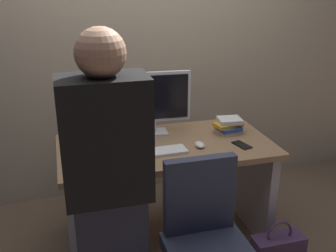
# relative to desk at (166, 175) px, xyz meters

# --- Properties ---
(ground_plane) EXTENTS (9.00, 9.00, 0.00)m
(ground_plane) POSITION_rel_desk_xyz_m (0.00, 0.00, -0.52)
(ground_plane) COLOR brown
(wall_back) EXTENTS (6.40, 0.10, 3.00)m
(wall_back) POSITION_rel_desk_xyz_m (0.00, 0.86, 0.98)
(wall_back) COLOR tan
(wall_back) RESTS_ON ground
(desk) EXTENTS (1.45, 0.75, 0.75)m
(desk) POSITION_rel_desk_xyz_m (0.00, 0.00, 0.00)
(desk) COLOR #93704C
(desk) RESTS_ON ground
(person_at_desk) EXTENTS (0.40, 0.24, 1.64)m
(person_at_desk) POSITION_rel_desk_xyz_m (-0.49, -0.74, 0.32)
(person_at_desk) COLOR #262838
(person_at_desk) RESTS_ON ground
(monitor) EXTENTS (0.54, 0.15, 0.46)m
(monitor) POSITION_rel_desk_xyz_m (-0.04, 0.21, 0.49)
(monitor) COLOR silver
(monitor) RESTS_ON desk
(keyboard) EXTENTS (0.43, 0.14, 0.02)m
(keyboard) POSITION_rel_desk_xyz_m (-0.12, -0.14, 0.24)
(keyboard) COLOR white
(keyboard) RESTS_ON desk
(mouse) EXTENTS (0.06, 0.10, 0.03)m
(mouse) POSITION_rel_desk_xyz_m (0.20, -0.11, 0.25)
(mouse) COLOR white
(mouse) RESTS_ON desk
(cup_near_keyboard) EXTENTS (0.07, 0.07, 0.10)m
(cup_near_keyboard) POSITION_rel_desk_xyz_m (-0.49, -0.11, 0.29)
(cup_near_keyboard) COLOR #3372B2
(cup_near_keyboard) RESTS_ON desk
(cup_by_monitor) EXTENTS (0.07, 0.07, 0.08)m
(cup_by_monitor) POSITION_rel_desk_xyz_m (-0.51, 0.19, 0.27)
(cup_by_monitor) COLOR white
(cup_by_monitor) RESTS_ON desk
(book_stack) EXTENTS (0.22, 0.17, 0.11)m
(book_stack) POSITION_rel_desk_xyz_m (0.50, 0.08, 0.29)
(book_stack) COLOR beige
(book_stack) RESTS_ON desk
(cell_phone) EXTENTS (0.10, 0.16, 0.01)m
(cell_phone) POSITION_rel_desk_xyz_m (0.49, -0.16, 0.24)
(cell_phone) COLOR black
(cell_phone) RESTS_ON desk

